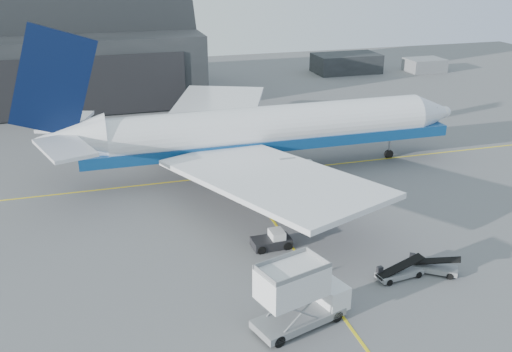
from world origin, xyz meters
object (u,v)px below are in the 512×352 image
object	(u,v)px
airliner	(255,131)
catering_truck	(299,295)
belt_loader_a	(399,272)
belt_loader_b	(431,266)
pushback_tug	(272,241)

from	to	relation	value
airliner	catering_truck	bearing A→B (deg)	-100.49
airliner	belt_loader_a	xyz separation A→B (m)	(4.70, -26.33, -4.73)
catering_truck	belt_loader_b	distance (m)	13.95
catering_truck	pushback_tug	world-z (taller)	catering_truck
catering_truck	belt_loader_b	xyz separation A→B (m)	(13.31, 3.67, -2.00)
catering_truck	pushback_tug	size ratio (longest dim) A/B	2.15
airliner	catering_truck	size ratio (longest dim) A/B	6.93
belt_loader_a	belt_loader_b	distance (m)	3.07
airliner	pushback_tug	bearing A→B (deg)	-101.43
catering_truck	belt_loader_a	xyz separation A→B (m)	(10.25, 3.62, -2.01)
pushback_tug	belt_loader_b	world-z (taller)	belt_loader_b
catering_truck	airliner	bearing A→B (deg)	62.50
belt_loader_b	pushback_tug	bearing A→B (deg)	-178.98
pushback_tug	belt_loader_b	distance (m)	13.94
airliner	pushback_tug	world-z (taller)	airliner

